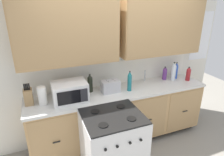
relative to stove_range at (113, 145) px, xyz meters
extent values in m
plane|color=gray|center=(0.39, 0.33, -0.47)|extent=(8.00, 8.00, 0.00)
cube|color=silver|center=(0.39, 0.96, 0.79)|extent=(4.08, 0.05, 2.52)
cube|color=white|center=(0.39, 0.93, 0.66)|extent=(2.88, 0.01, 0.40)
cube|color=tan|center=(-0.36, 0.76, 1.44)|extent=(1.39, 0.34, 0.95)
cube|color=#A58052|center=(-0.36, 0.59, 1.44)|extent=(1.36, 0.01, 0.89)
cube|color=tan|center=(1.13, 0.76, 1.44)|extent=(1.39, 0.34, 0.95)
cube|color=#A58052|center=(1.13, 0.59, 1.44)|extent=(1.36, 0.01, 0.89)
cube|color=white|center=(2.18, 0.93, 1.16)|extent=(0.44, 0.01, 0.90)
cube|color=black|center=(0.39, 0.66, -0.42)|extent=(2.82, 0.48, 0.10)
cube|color=tan|center=(0.39, 0.63, 0.03)|extent=(2.88, 0.60, 0.80)
cube|color=#A88354|center=(-0.69, 0.33, 0.03)|extent=(0.66, 0.01, 0.73)
cube|color=black|center=(-0.69, 0.31, 0.02)|extent=(0.10, 0.01, 0.01)
cube|color=#A88354|center=(0.03, 0.33, 0.03)|extent=(0.66, 0.01, 0.73)
cube|color=black|center=(0.03, 0.31, 0.02)|extent=(0.10, 0.01, 0.01)
cube|color=#A88354|center=(0.75, 0.33, 0.03)|extent=(0.66, 0.01, 0.73)
cube|color=black|center=(0.75, 0.31, 0.02)|extent=(0.10, 0.01, 0.01)
cube|color=#A88354|center=(1.47, 0.33, 0.03)|extent=(0.66, 0.01, 0.73)
cube|color=black|center=(1.47, 0.31, 0.02)|extent=(0.10, 0.01, 0.01)
cube|color=silver|center=(0.39, 0.63, 0.44)|extent=(2.91, 0.63, 0.04)
cube|color=#A8AAAF|center=(0.94, 0.66, 0.45)|extent=(0.56, 0.38, 0.02)
cube|color=white|center=(0.00, 0.00, -0.01)|extent=(0.76, 0.66, 0.92)
cube|color=black|center=(0.00, 0.00, 0.46)|extent=(0.74, 0.65, 0.02)
cylinder|color=black|center=(-0.18, -0.16, 0.47)|extent=(0.12, 0.12, 0.01)
cylinder|color=black|center=(0.18, -0.16, 0.47)|extent=(0.12, 0.12, 0.01)
cylinder|color=black|center=(-0.18, 0.16, 0.47)|extent=(0.12, 0.12, 0.01)
cylinder|color=black|center=(0.18, 0.16, 0.47)|extent=(0.12, 0.12, 0.01)
cylinder|color=black|center=(-0.22, -0.34, 0.28)|extent=(0.03, 0.02, 0.03)
cylinder|color=black|center=(-0.08, -0.34, 0.28)|extent=(0.03, 0.02, 0.03)
cylinder|color=black|center=(0.08, -0.34, 0.28)|extent=(0.03, 0.02, 0.03)
cylinder|color=black|center=(0.22, -0.34, 0.28)|extent=(0.03, 0.02, 0.03)
cube|color=white|center=(-0.42, 0.59, 0.60)|extent=(0.48, 0.36, 0.28)
cube|color=black|center=(-0.46, 0.41, 0.60)|extent=(0.31, 0.01, 0.19)
cube|color=#28282D|center=(-0.25, 0.41, 0.60)|extent=(0.10, 0.01, 0.19)
cube|color=#B7B7BC|center=(0.22, 0.65, 0.56)|extent=(0.28, 0.18, 0.19)
cube|color=black|center=(0.17, 0.65, 0.65)|extent=(0.02, 0.13, 0.01)
cube|color=black|center=(0.27, 0.65, 0.65)|extent=(0.02, 0.13, 0.01)
cube|color=#9C794E|center=(-0.96, 0.69, 0.57)|extent=(0.11, 0.14, 0.22)
cylinder|color=black|center=(-0.99, 0.68, 0.73)|extent=(0.02, 0.02, 0.09)
cylinder|color=black|center=(-0.97, 0.68, 0.73)|extent=(0.02, 0.02, 0.09)
cylinder|color=black|center=(-0.95, 0.68, 0.73)|extent=(0.02, 0.02, 0.09)
cylinder|color=black|center=(-0.93, 0.68, 0.73)|extent=(0.02, 0.02, 0.09)
cylinder|color=#B2B5BA|center=(0.94, 0.84, 0.56)|extent=(0.02, 0.02, 0.20)
cylinder|color=white|center=(-0.79, 0.62, 0.59)|extent=(0.12, 0.12, 0.26)
cylinder|color=maroon|center=(1.68, 0.59, 0.57)|extent=(0.08, 0.08, 0.20)
cone|color=maroon|center=(1.68, 0.59, 0.69)|extent=(0.07, 0.07, 0.05)
cylinder|color=black|center=(1.68, 0.59, 0.71)|extent=(0.03, 0.03, 0.02)
cylinder|color=blue|center=(1.54, 0.75, 0.59)|extent=(0.06, 0.06, 0.24)
cone|color=blue|center=(1.54, 0.75, 0.74)|extent=(0.06, 0.06, 0.06)
cylinder|color=black|center=(1.54, 0.75, 0.76)|extent=(0.02, 0.02, 0.02)
cylinder|color=silver|center=(1.44, 0.70, 0.60)|extent=(0.08, 0.08, 0.27)
cone|color=silver|center=(1.44, 0.70, 0.76)|extent=(0.07, 0.07, 0.07)
cylinder|color=black|center=(1.44, 0.70, 0.79)|extent=(0.03, 0.03, 0.02)
cylinder|color=#663384|center=(1.32, 0.78, 0.56)|extent=(0.08, 0.08, 0.19)
cone|color=#663384|center=(1.32, 0.78, 0.68)|extent=(0.07, 0.07, 0.05)
cylinder|color=black|center=(1.32, 0.78, 0.70)|extent=(0.03, 0.03, 0.02)
cylinder|color=black|center=(-0.07, 0.78, 0.58)|extent=(0.08, 0.08, 0.23)
cone|color=black|center=(-0.07, 0.78, 0.72)|extent=(0.07, 0.07, 0.06)
cylinder|color=black|center=(-0.07, 0.78, 0.75)|extent=(0.03, 0.03, 0.02)
cylinder|color=#1E707A|center=(0.52, 0.58, 0.60)|extent=(0.07, 0.07, 0.26)
cone|color=#1E707A|center=(0.52, 0.58, 0.76)|extent=(0.06, 0.06, 0.07)
cylinder|color=black|center=(0.52, 0.58, 0.78)|extent=(0.02, 0.02, 0.02)
camera|label=1|loc=(-0.78, -1.95, 1.81)|focal=31.51mm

